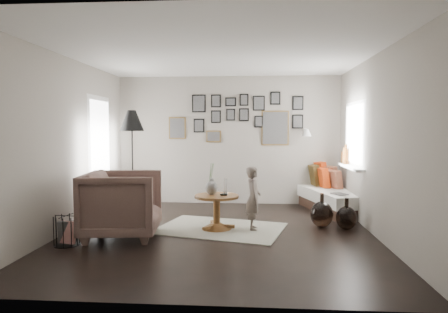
# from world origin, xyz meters

# --- Properties ---
(ground) EXTENTS (4.80, 4.80, 0.00)m
(ground) POSITION_xyz_m (0.00, 0.00, 0.00)
(ground) COLOR black
(ground) RESTS_ON ground
(wall_back) EXTENTS (4.50, 0.00, 4.50)m
(wall_back) POSITION_xyz_m (0.00, 2.40, 1.30)
(wall_back) COLOR gray
(wall_back) RESTS_ON ground
(wall_front) EXTENTS (4.50, 0.00, 4.50)m
(wall_front) POSITION_xyz_m (0.00, -2.40, 1.30)
(wall_front) COLOR gray
(wall_front) RESTS_ON ground
(wall_left) EXTENTS (0.00, 4.80, 4.80)m
(wall_left) POSITION_xyz_m (-2.25, 0.00, 1.30)
(wall_left) COLOR gray
(wall_left) RESTS_ON ground
(wall_right) EXTENTS (0.00, 4.80, 4.80)m
(wall_right) POSITION_xyz_m (2.25, 0.00, 1.30)
(wall_right) COLOR gray
(wall_right) RESTS_ON ground
(ceiling) EXTENTS (4.80, 4.80, 0.00)m
(ceiling) POSITION_xyz_m (0.00, 0.00, 2.60)
(ceiling) COLOR white
(ceiling) RESTS_ON wall_back
(door_left) EXTENTS (0.00, 2.14, 2.14)m
(door_left) POSITION_xyz_m (-2.23, 1.20, 1.05)
(door_left) COLOR white
(door_left) RESTS_ON wall_left
(window_right) EXTENTS (0.15, 1.32, 1.30)m
(window_right) POSITION_xyz_m (2.18, 1.34, 0.93)
(window_right) COLOR white
(window_right) RESTS_ON wall_right
(gallery_wall) EXTENTS (2.74, 0.03, 1.08)m
(gallery_wall) POSITION_xyz_m (0.29, 2.38, 1.74)
(gallery_wall) COLOR brown
(gallery_wall) RESTS_ON wall_back
(wall_sconce) EXTENTS (0.18, 0.36, 0.16)m
(wall_sconce) POSITION_xyz_m (1.55, 2.13, 1.46)
(wall_sconce) COLOR white
(wall_sconce) RESTS_ON wall_back
(rug) EXTENTS (2.14, 1.74, 0.01)m
(rug) POSITION_xyz_m (0.01, 0.28, 0.01)
(rug) COLOR #EBEBCF
(rug) RESTS_ON ground
(pedestal_table) EXTENTS (0.67, 0.67, 0.53)m
(pedestal_table) POSITION_xyz_m (-0.04, 0.24, 0.25)
(pedestal_table) COLOR brown
(pedestal_table) RESTS_ON ground
(vase) EXTENTS (0.19, 0.19, 0.48)m
(vase) POSITION_xyz_m (-0.12, 0.26, 0.68)
(vase) COLOR black
(vase) RESTS_ON pedestal_table
(candles) EXTENTS (0.12, 0.12, 0.25)m
(candles) POSITION_xyz_m (0.07, 0.24, 0.65)
(candles) COLOR black
(candles) RESTS_ON pedestal_table
(daybed) EXTENTS (1.23, 1.93, 0.88)m
(daybed) POSITION_xyz_m (2.00, 1.84, 0.28)
(daybed) COLOR black
(daybed) RESTS_ON ground
(magazine_on_daybed) EXTENTS (0.30, 0.33, 0.01)m
(magazine_on_daybed) POSITION_xyz_m (2.00, 1.20, 0.41)
(magazine_on_daybed) COLOR black
(magazine_on_daybed) RESTS_ON daybed
(armchair) EXTENTS (1.14, 1.12, 0.94)m
(armchair) POSITION_xyz_m (-1.34, -0.29, 0.47)
(armchair) COLOR brown
(armchair) RESTS_ON ground
(armchair_cushion) EXTENTS (0.46, 0.47, 0.19)m
(armchair_cushion) POSITION_xyz_m (-1.31, -0.24, 0.48)
(armchair_cushion) COLOR silver
(armchair_cushion) RESTS_ON armchair
(floor_lamp) EXTENTS (0.44, 0.44, 1.87)m
(floor_lamp) POSITION_xyz_m (-1.69, 1.37, 1.61)
(floor_lamp) COLOR black
(floor_lamp) RESTS_ON ground
(magazine_basket) EXTENTS (0.35, 0.35, 0.39)m
(magazine_basket) POSITION_xyz_m (-1.95, -0.73, 0.19)
(magazine_basket) COLOR black
(magazine_basket) RESTS_ON ground
(demijohn_large) EXTENTS (0.35, 0.35, 0.53)m
(demijohn_large) POSITION_xyz_m (1.58, 0.49, 0.21)
(demijohn_large) COLOR black
(demijohn_large) RESTS_ON ground
(demijohn_small) EXTENTS (0.31, 0.31, 0.48)m
(demijohn_small) POSITION_xyz_m (1.93, 0.37, 0.18)
(demijohn_small) COLOR black
(demijohn_small) RESTS_ON ground
(child) EXTENTS (0.26, 0.37, 0.97)m
(child) POSITION_xyz_m (0.51, 0.26, 0.48)
(child) COLOR #61554D
(child) RESTS_ON ground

